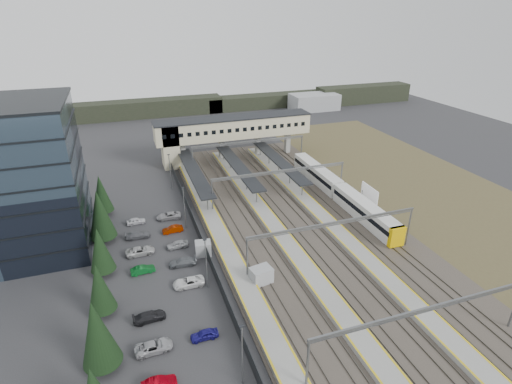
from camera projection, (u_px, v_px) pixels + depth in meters
name	position (u px, v px, depth m)	size (l,w,h in m)	color
ground	(244.00, 248.00, 66.54)	(220.00, 220.00, 0.00)	#2B2B2D
conifer_row	(99.00, 262.00, 54.72)	(4.42, 49.82, 9.50)	black
car_park	(165.00, 278.00, 58.25)	(10.69, 44.63, 1.28)	#9B9B9F
lampposts	(194.00, 230.00, 63.42)	(0.50, 53.25, 8.07)	slate
fence	(199.00, 235.00, 68.49)	(0.08, 90.00, 2.00)	#26282B
relay_cabin_near	(261.00, 276.00, 57.71)	(3.40, 2.75, 2.54)	#979A9D
relay_cabin_far	(203.00, 248.00, 64.43)	(2.75, 2.39, 2.29)	#979A9D
rail_corridor	(284.00, 224.00, 73.44)	(34.00, 90.00, 0.92)	#3D3730
canopies	(238.00, 166.00, 90.07)	(23.10, 30.00, 3.28)	black
footbridge	(223.00, 130.00, 101.43)	(40.40, 6.40, 11.20)	beige
gantries	(304.00, 198.00, 70.09)	(28.40, 62.28, 7.17)	slate
train	(339.00, 191.00, 82.14)	(2.80, 38.96, 3.53)	silver
billboard	(369.00, 194.00, 78.19)	(0.30, 5.75, 4.84)	slate
scrub_east	(441.00, 198.00, 84.03)	(34.00, 120.00, 0.06)	#4D442A
treeline_far	(231.00, 104.00, 151.36)	(170.00, 19.00, 7.00)	black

